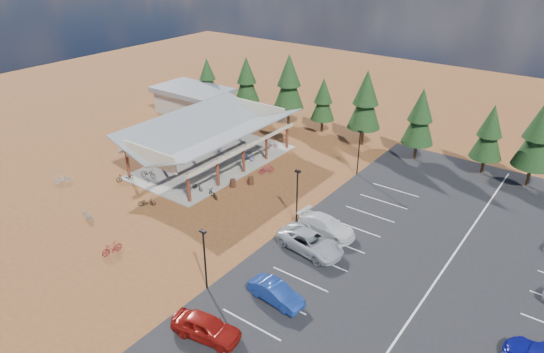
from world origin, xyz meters
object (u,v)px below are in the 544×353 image
(lamp_post_0, at_px, (205,256))
(car_1, at_px, (276,293))
(trash_bin_0, at_px, (233,183))
(bike_12, at_px, (147,202))
(bike_0, at_px, (148,173))
(bike_6, at_px, (248,156))
(trash_bin_1, at_px, (251,181))
(bike_pavilion, at_px, (211,131))
(car_2, at_px, (310,242))
(car_3, at_px, (327,226))
(bike_3, at_px, (216,138))
(bike_16, at_px, (213,194))
(bike_13, at_px, (88,215))
(bike_11, at_px, (112,248))
(bike_4, at_px, (197,187))
(car_0, at_px, (206,327))
(lamp_post_2, at_px, (359,150))
(bike_2, at_px, (217,148))
(bike_8, at_px, (125,177))
(bike_7, at_px, (272,144))
(lamp_post_1, at_px, (297,192))
(bike_5, at_px, (213,165))
(bike_15, at_px, (267,169))
(outbuilding, at_px, (193,100))
(bike_1, at_px, (184,153))
(bike_9, at_px, (62,179))

(lamp_post_0, bearing_deg, car_1, 21.35)
(trash_bin_0, bearing_deg, bike_12, -117.62)
(bike_0, relative_size, bike_6, 1.05)
(trash_bin_1, bearing_deg, car_1, -45.74)
(bike_pavilion, xyz_separation_m, bike_12, (1.77, -11.41, -3.38))
(car_2, bearing_deg, car_3, 11.95)
(bike_3, bearing_deg, bike_6, -107.37)
(bike_16, height_order, car_1, car_1)
(bike_pavilion, relative_size, bike_13, 11.89)
(trash_bin_0, height_order, bike_11, bike_11)
(bike_4, bearing_deg, car_1, -113.14)
(bike_0, bearing_deg, car_0, -137.54)
(lamp_post_0, relative_size, bike_11, 2.86)
(lamp_post_2, height_order, bike_2, lamp_post_2)
(bike_4, height_order, bike_12, bike_4)
(trash_bin_0, height_order, bike_2, bike_2)
(bike_8, xyz_separation_m, car_2, (22.92, 0.90, 0.38))
(bike_11, xyz_separation_m, car_1, (14.34, 3.33, 0.22))
(bike_7, distance_m, car_3, 19.70)
(trash_bin_0, height_order, car_3, car_3)
(bike_16, bearing_deg, lamp_post_1, 116.59)
(lamp_post_0, height_order, bike_2, lamp_post_0)
(car_0, distance_m, car_3, 15.31)
(bike_pavilion, bearing_deg, bike_5, -47.98)
(bike_16, bearing_deg, bike_8, -56.41)
(bike_7, bearing_deg, bike_15, -167.89)
(bike_11, bearing_deg, outbuilding, 131.82)
(outbuilding, relative_size, car_2, 1.86)
(trash_bin_0, xyz_separation_m, bike_2, (-7.47, 5.76, 0.09))
(bike_2, distance_m, bike_5, 4.89)
(trash_bin_0, distance_m, bike_13, 14.49)
(lamp_post_1, bearing_deg, bike_12, -154.16)
(bike_1, bearing_deg, bike_3, -17.91)
(lamp_post_0, bearing_deg, bike_2, 130.52)
(bike_6, height_order, bike_11, bike_11)
(bike_6, bearing_deg, bike_11, -168.02)
(trash_bin_1, bearing_deg, car_0, -59.03)
(bike_2, relative_size, bike_4, 1.08)
(bike_13, bearing_deg, trash_bin_0, 154.23)
(bike_9, bearing_deg, bike_16, -124.51)
(trash_bin_0, relative_size, bike_9, 0.51)
(bike_3, xyz_separation_m, bike_4, (7.20, -10.78, -0.15))
(lamp_post_2, relative_size, car_1, 1.18)
(bike_4, height_order, bike_16, bike_4)
(lamp_post_2, xyz_separation_m, bike_11, (-9.38, -25.39, -2.44))
(outbuilding, distance_m, bike_5, 19.95)
(outbuilding, distance_m, trash_bin_0, 24.67)
(bike_6, bearing_deg, trash_bin_0, -149.56)
(trash_bin_0, bearing_deg, lamp_post_1, -9.87)
(lamp_post_0, bearing_deg, bike_5, 131.36)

